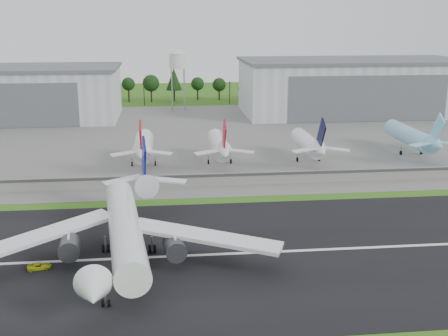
{
  "coord_description": "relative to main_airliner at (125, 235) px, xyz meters",
  "views": [
    {
      "loc": [
        -12.27,
        -88.57,
        43.91
      ],
      "look_at": [
        1.68,
        40.0,
        9.0
      ],
      "focal_mm": 45.0,
      "sensor_mm": 36.0,
      "label": 1
    }
  ],
  "objects": [
    {
      "name": "ground",
      "position": [
        20.08,
        -9.57,
        -4.89
      ],
      "size": [
        600.0,
        600.0,
        0.0
      ],
      "primitive_type": "plane",
      "color": "#256217",
      "rests_on": "ground"
    },
    {
      "name": "runway",
      "position": [
        20.08,
        0.43,
        -4.84
      ],
      "size": [
        320.0,
        60.0,
        0.1
      ],
      "primitive_type": "cube",
      "color": "black",
      "rests_on": "ground"
    },
    {
      "name": "runway_centerline",
      "position": [
        20.08,
        0.43,
        -4.78
      ],
      "size": [
        220.0,
        1.0,
        0.02
      ],
      "primitive_type": "cube",
      "color": "white",
      "rests_on": "runway"
    },
    {
      "name": "apron",
      "position": [
        20.08,
        110.43,
        -4.84
      ],
      "size": [
        320.0,
        150.0,
        0.1
      ],
      "primitive_type": "cube",
      "color": "slate",
      "rests_on": "ground"
    },
    {
      "name": "blast_fence",
      "position": [
        20.08,
        45.42,
        -3.09
      ],
      "size": [
        240.0,
        0.61,
        3.5
      ],
      "color": "gray",
      "rests_on": "ground"
    },
    {
      "name": "hangar_west",
      "position": [
        -59.92,
        155.35,
        6.74
      ],
      "size": [
        97.0,
        44.0,
        23.2
      ],
      "color": "silver",
      "rests_on": "ground"
    },
    {
      "name": "hangar_east",
      "position": [
        95.08,
        155.35,
        7.73
      ],
      "size": [
        102.0,
        47.0,
        25.2
      ],
      "color": "silver",
      "rests_on": "ground"
    },
    {
      "name": "water_tower",
      "position": [
        15.08,
        175.43,
        19.66
      ],
      "size": [
        8.4,
        8.4,
        29.4
      ],
      "color": "#99999E",
      "rests_on": "ground"
    },
    {
      "name": "utility_poles",
      "position": [
        20.08,
        190.43,
        -4.89
      ],
      "size": [
        230.0,
        3.0,
        12.0
      ],
      "primitive_type": null,
      "color": "black",
      "rests_on": "ground"
    },
    {
      "name": "treeline",
      "position": [
        20.08,
        205.43,
        -4.89
      ],
      "size": [
        320.0,
        16.0,
        22.0
      ],
      "primitive_type": null,
      "color": "black",
      "rests_on": "ground"
    },
    {
      "name": "main_airliner",
      "position": [
        0.0,
        0.0,
        0.0
      ],
      "size": [
        56.9,
        59.26,
        18.17
      ],
      "rotation": [
        0.0,
        0.0,
        3.26
      ],
      "color": "white",
      "rests_on": "runway"
    },
    {
      "name": "ground_vehicle",
      "position": [
        -15.14,
        -2.65,
        -4.21
      ],
      "size": [
        4.47,
        2.61,
        1.17
      ],
      "primitive_type": "imported",
      "rotation": [
        0.0,
        0.0,
        1.74
      ],
      "color": "#C0C617",
      "rests_on": "runway"
    },
    {
      "name": "parked_jet_red_a",
      "position": [
        1.3,
        67.0,
        1.32
      ],
      "size": [
        7.36,
        31.29,
        16.73
      ],
      "color": "white",
      "rests_on": "ground"
    },
    {
      "name": "parked_jet_red_b",
      "position": [
        24.53,
        66.96,
        1.1
      ],
      "size": [
        7.36,
        31.29,
        16.49
      ],
      "color": "white",
      "rests_on": "ground"
    },
    {
      "name": "parked_jet_navy",
      "position": [
        52.49,
        66.94,
        1.0
      ],
      "size": [
        7.36,
        31.29,
        16.38
      ],
      "color": "white",
      "rests_on": "ground"
    },
    {
      "name": "parked_jet_skyblue",
      "position": [
        88.35,
        72.0,
        1.28
      ],
      "size": [
        7.36,
        37.29,
        16.73
      ],
      "color": "#89C9EE",
      "rests_on": "ground"
    }
  ]
}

